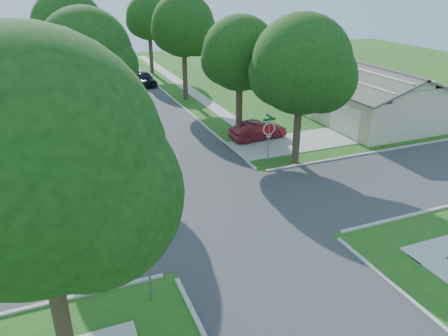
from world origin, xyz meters
The scene contains 20 objects.
ground centered at (0.00, 0.00, 0.00)m, with size 100.00×100.00×0.00m, color #205717.
road_ns centered at (0.00, 0.00, 0.00)m, with size 7.00×100.00×0.02m, color #333335.
sidewalk_ne centered at (6.10, 26.00, 0.02)m, with size 1.20×40.00×0.04m, color #9E9B91.
sidewalk_nw centered at (-6.10, 26.00, 0.02)m, with size 1.20×40.00×0.04m, color #9E9B91.
driveway centered at (7.90, 7.10, 0.03)m, with size 8.80×3.60×0.05m, color #9E9B91.
stop_sign_sw centered at (-4.70, -4.70, 2.03)m, with size 1.05×0.80×2.98m.
stop_sign_ne centered at (4.70, 4.70, 2.03)m, with size 1.05×0.80×2.98m.
tree_e_near centered at (4.75, 9.01, 5.64)m, with size 4.97×4.80×8.28m.
tree_e_mid centered at (4.76, 21.01, 6.25)m, with size 5.59×5.40×9.21m.
tree_e_far centered at (4.75, 34.01, 5.98)m, with size 5.17×5.00×8.72m.
tree_w_near centered at (-4.64, 9.01, 6.12)m, with size 5.38×5.20×8.97m.
tree_w_mid centered at (-4.64, 21.01, 6.49)m, with size 5.80×5.60×9.56m.
tree_w_far centered at (-4.65, 34.01, 5.51)m, with size 4.76×4.60×8.04m.
tree_sw_corner centered at (-7.44, -6.99, 6.26)m, with size 6.21×6.00×9.55m.
tree_ne_corner centered at (6.36, 4.21, 5.59)m, with size 5.80×5.60×8.66m.
house_ne_near centered at (15.99, 11.00, 1.52)m, with size 8.42×13.60×4.23m.
house_ne_far centered at (15.99, 29.00, 1.52)m, with size 8.42×13.60×4.23m.
car_driveway centered at (6.00, 8.70, 0.64)m, with size 1.36×3.91×1.29m, color #571118.
car_curb_east centered at (2.41, 27.98, 0.70)m, with size 1.66×4.12×1.40m, color black.
car_curb_west centered at (-1.20, 36.83, 0.71)m, with size 1.99×4.89×1.42m, color black.
Camera 1 is at (-6.92, -16.80, 10.25)m, focal length 35.00 mm.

